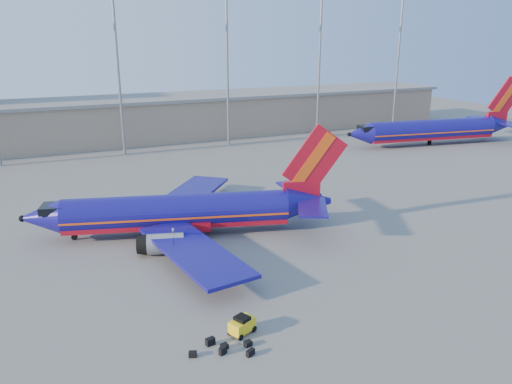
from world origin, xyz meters
TOP-DOWN VIEW (x-y plane):
  - ground at (0.00, 0.00)m, footprint 220.00×220.00m
  - terminal_building at (10.00, 58.00)m, footprint 122.00×16.00m
  - light_mast_row at (5.00, 46.00)m, footprint 101.60×1.60m
  - aircraft_main at (-6.22, 4.93)m, footprint 33.08×31.35m
  - aircraft_second at (51.31, 29.18)m, footprint 37.58×14.53m
  - baggage_tug at (-8.11, -14.79)m, footprint 2.16×1.79m
  - luggage_pile at (-10.02, -16.12)m, footprint 4.39×2.72m

SIDE VIEW (x-z plane):
  - ground at x=0.00m, z-range 0.00..0.00m
  - luggage_pile at x=-10.02m, z-range -0.05..0.49m
  - baggage_tug at x=-8.11m, z-range 0.03..1.37m
  - aircraft_main at x=-6.22m, z-range -3.29..8.20m
  - aircraft_second at x=51.31m, z-range -3.46..9.32m
  - terminal_building at x=10.00m, z-range 0.07..8.57m
  - light_mast_row at x=5.00m, z-range 3.23..31.88m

